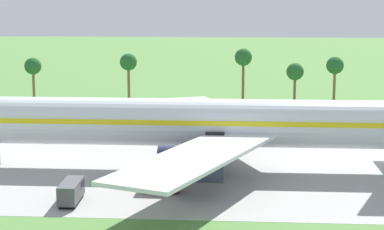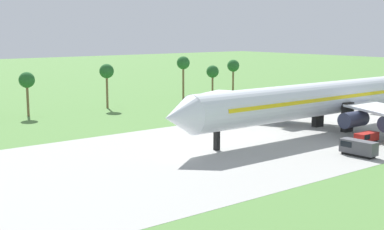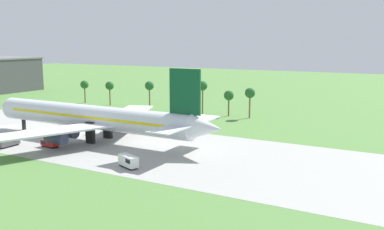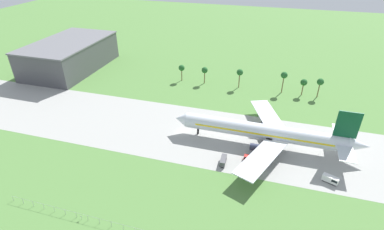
% 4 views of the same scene
% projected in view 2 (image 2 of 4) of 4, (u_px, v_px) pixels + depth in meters
% --- Properties ---
extents(ground_plane, '(600.00, 600.00, 0.00)m').
position_uv_depth(ground_plane, '(179.00, 157.00, 82.58)').
color(ground_plane, '#517F3D').
extents(taxiway_strip, '(320.00, 44.00, 0.02)m').
position_uv_depth(taxiway_strip, '(179.00, 157.00, 82.58)').
color(taxiway_strip, '#9E9E99').
rests_on(taxiway_strip, ground_plane).
extents(jet_airliner, '(77.38, 60.82, 20.37)m').
position_uv_depth(jet_airliner, '(328.00, 98.00, 103.88)').
color(jet_airliner, silver).
rests_on(jet_airliner, ground_plane).
extents(baggage_tug, '(2.20, 5.85, 2.49)m').
position_uv_depth(baggage_tug, '(357.00, 147.00, 83.12)').
color(baggage_tug, black).
rests_on(baggage_tug, ground_plane).
extents(fuel_truck, '(4.65, 2.07, 1.81)m').
position_uv_depth(fuel_truck, '(366.00, 137.00, 92.58)').
color(fuel_truck, black).
rests_on(fuel_truck, ground_plane).
extents(palm_tree_row, '(81.04, 3.60, 12.28)m').
position_uv_depth(palm_tree_row, '(133.00, 73.00, 137.58)').
color(palm_tree_row, brown).
rests_on(palm_tree_row, ground_plane).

